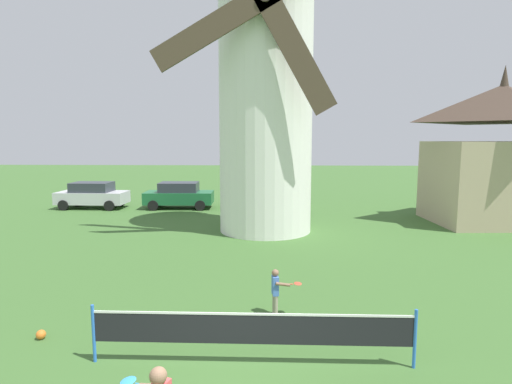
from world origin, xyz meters
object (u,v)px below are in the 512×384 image
object	(u,v)px
parked_car_silver	(92,195)
stray_ball	(41,335)
player_far	(276,289)
windmill	(266,87)
tennis_net	(252,329)
parked_car_green	(179,195)
parked_car_cream	(264,194)
chapel	(499,156)

from	to	relation	value
parked_car_silver	stray_ball	bearing A→B (deg)	-69.71
player_far	windmill	bearing A→B (deg)	92.39
tennis_net	parked_car_green	world-z (taller)	parked_car_green
player_far	parked_car_cream	bearing A→B (deg)	91.97
stray_ball	parked_car_green	xyz separation A→B (m)	(-0.74, 16.20, 0.71)
windmill	player_far	xyz separation A→B (m)	(0.38, -9.04, -5.74)
player_far	stray_ball	world-z (taller)	player_far
parked_car_silver	chapel	distance (m)	22.15
tennis_net	chapel	distance (m)	17.68
windmill	parked_car_cream	xyz separation A→B (m)	(-0.16, 6.42, -5.56)
windmill	stray_ball	bearing A→B (deg)	-113.42
stray_ball	parked_car_cream	world-z (taller)	parked_car_cream
parked_car_green	player_far	bearing A→B (deg)	-69.32
player_far	chapel	distance (m)	15.81
parked_car_silver	parked_car_cream	size ratio (longest dim) A/B	0.91
chapel	windmill	bearing A→B (deg)	-169.55
parked_car_silver	chapel	xyz separation A→B (m)	(21.72, -3.58, 2.47)
windmill	player_far	world-z (taller)	windmill
tennis_net	parked_car_silver	world-z (taller)	parked_car_silver
tennis_net	chapel	bearing A→B (deg)	49.37
stray_ball	chapel	world-z (taller)	chapel
stray_ball	parked_car_cream	size ratio (longest dim) A/B	0.04
player_far	chapel	size ratio (longest dim) A/B	0.15
stray_ball	windmill	bearing A→B (deg)	66.58
tennis_net	stray_ball	xyz separation A→B (m)	(-4.40, 0.81, -0.59)
windmill	parked_car_green	distance (m)	9.61
parked_car_green	parked_car_cream	xyz separation A→B (m)	(5.08, 0.59, 0.00)
parked_car_green	chapel	bearing A→B (deg)	-12.75
player_far	chapel	bearing A→B (deg)	45.53
windmill	tennis_net	bearing A→B (deg)	-90.48
player_far	parked_car_cream	world-z (taller)	parked_car_cream
player_far	tennis_net	bearing A→B (deg)	-102.33
parked_car_cream	chapel	xyz separation A→B (m)	(11.45, -4.33, 2.47)
parked_car_green	parked_car_cream	world-z (taller)	same
parked_car_silver	parked_car_cream	bearing A→B (deg)	4.21
stray_ball	parked_car_cream	xyz separation A→B (m)	(4.34, 16.80, 0.71)
parked_car_green	tennis_net	bearing A→B (deg)	-73.19
tennis_net	player_far	xyz separation A→B (m)	(0.47, 2.15, -0.06)
parked_car_silver	player_far	bearing A→B (deg)	-53.69
tennis_net	stray_ball	bearing A→B (deg)	169.53
player_far	parked_car_silver	bearing A→B (deg)	126.31
parked_car_cream	parked_car_silver	bearing A→B (deg)	-175.79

